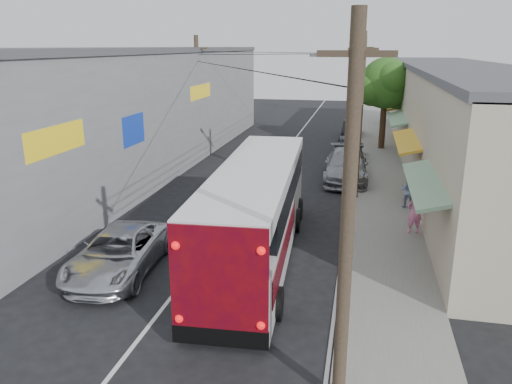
% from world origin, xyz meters
% --- Properties ---
extents(ground, '(120.00, 120.00, 0.00)m').
position_xyz_m(ground, '(0.00, 0.00, 0.00)').
color(ground, black).
rests_on(ground, ground).
extents(sidewalk, '(3.00, 80.00, 0.12)m').
position_xyz_m(sidewalk, '(6.50, 20.00, 0.06)').
color(sidewalk, slate).
rests_on(sidewalk, ground).
extents(building_right, '(7.09, 40.00, 6.25)m').
position_xyz_m(building_right, '(10.99, 22.00, 3.15)').
color(building_right, '#B6A891').
rests_on(building_right, ground).
extents(building_left, '(7.20, 36.00, 7.25)m').
position_xyz_m(building_left, '(-8.50, 18.00, 3.65)').
color(building_left, gray).
rests_on(building_left, ground).
extents(utility_poles, '(11.80, 45.28, 8.00)m').
position_xyz_m(utility_poles, '(3.13, 20.33, 4.13)').
color(utility_poles, '#473828').
rests_on(utility_poles, ground).
extents(street_tree, '(4.40, 4.00, 6.60)m').
position_xyz_m(street_tree, '(6.87, 26.02, 4.67)').
color(street_tree, '#3F2B19').
rests_on(street_tree, ground).
extents(coach_bus, '(3.27, 11.92, 3.40)m').
position_xyz_m(coach_bus, '(1.90, 5.03, 1.76)').
color(coach_bus, white).
rests_on(coach_bus, ground).
extents(jeepney, '(2.78, 5.32, 1.43)m').
position_xyz_m(jeepney, '(-2.33, 2.79, 0.72)').
color(jeepney, silver).
rests_on(jeepney, ground).
extents(parked_suv, '(2.55, 5.90, 1.69)m').
position_xyz_m(parked_suv, '(4.60, 16.52, 0.85)').
color(parked_suv, gray).
rests_on(parked_suv, ground).
extents(parked_car_mid, '(2.13, 4.79, 1.60)m').
position_xyz_m(parked_car_mid, '(4.56, 21.98, 0.80)').
color(parked_car_mid, '#26262B').
rests_on(parked_car_mid, ground).
extents(parked_car_far, '(1.49, 3.98, 1.30)m').
position_xyz_m(parked_car_far, '(4.47, 31.23, 0.65)').
color(parked_car_far, black).
rests_on(parked_car_far, ground).
extents(pedestrian_near, '(0.74, 0.61, 1.75)m').
position_xyz_m(pedestrian_near, '(7.60, 8.43, 1.00)').
color(pedestrian_near, pink).
rests_on(pedestrian_near, sidewalk).
extents(pedestrian_far, '(0.91, 0.78, 1.62)m').
position_xyz_m(pedestrian_far, '(7.60, 11.79, 0.93)').
color(pedestrian_far, '#7D8EB6').
rests_on(pedestrian_far, sidewalk).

